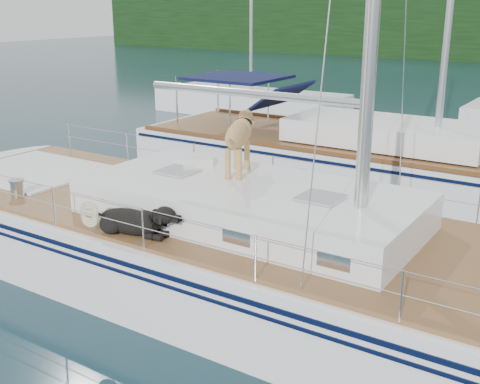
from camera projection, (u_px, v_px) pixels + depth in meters
The scene contains 4 objects.
ground at pixel (209, 281), 10.12m from camera, with size 120.00×120.00×0.00m, color black.
main_sailboat at pixel (212, 244), 9.87m from camera, with size 12.00×3.80×14.01m.
neighbor_sailboat at pixel (345, 159), 15.54m from camera, with size 11.00×3.50×13.30m.
bg_boat_west at pixel (251, 103), 25.35m from camera, with size 8.00×3.00×11.65m.
Camera 1 is at (5.49, -7.42, 4.46)m, focal length 45.00 mm.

